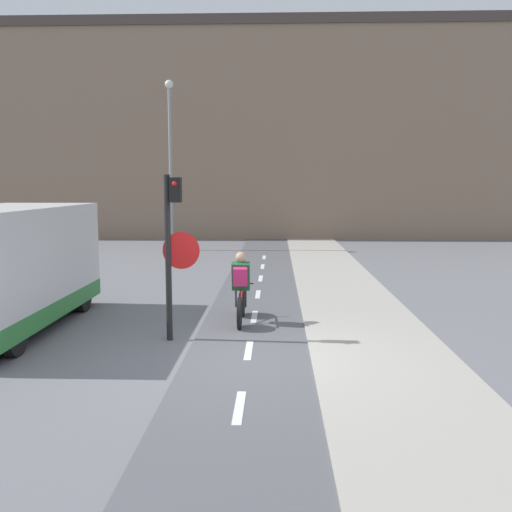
% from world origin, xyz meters
% --- Properties ---
extents(ground_plane, '(120.00, 120.00, 0.00)m').
position_xyz_m(ground_plane, '(0.00, 0.00, 0.00)').
color(ground_plane, slate).
extents(bike_lane, '(2.07, 60.00, 0.02)m').
position_xyz_m(bike_lane, '(0.00, 0.01, 0.01)').
color(bike_lane, '#56565B').
rests_on(bike_lane, ground_plane).
extents(sidewalk_strip, '(2.40, 60.00, 0.05)m').
position_xyz_m(sidewalk_strip, '(2.23, 0.00, 0.03)').
color(sidewalk_strip, '#A8A399').
rests_on(sidewalk_strip, ground_plane).
extents(building_row_background, '(60.00, 5.20, 11.23)m').
position_xyz_m(building_row_background, '(0.00, 22.95, 5.62)').
color(building_row_background, '#89705B').
rests_on(building_row_background, ground_plane).
extents(traffic_light_pole, '(0.67, 0.26, 3.01)m').
position_xyz_m(traffic_light_pole, '(-1.40, 1.18, 1.87)').
color(traffic_light_pole, black).
rests_on(traffic_light_pole, ground_plane).
extents(street_lamp_far, '(0.36, 0.36, 7.20)m').
position_xyz_m(street_lamp_far, '(-4.07, 15.58, 4.37)').
color(street_lamp_far, gray).
rests_on(street_lamp_far, ground_plane).
extents(cyclist_near, '(0.46, 1.73, 1.48)m').
position_xyz_m(cyclist_near, '(-0.25, 2.48, 0.71)').
color(cyclist_near, black).
rests_on(cyclist_near, ground_plane).
extents(van, '(2.20, 5.19, 2.40)m').
position_xyz_m(van, '(-4.85, 1.79, 1.19)').
color(van, silver).
rests_on(van, ground_plane).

